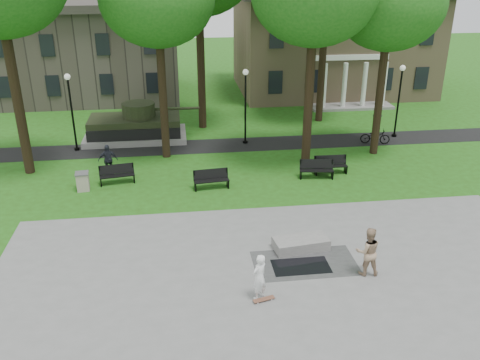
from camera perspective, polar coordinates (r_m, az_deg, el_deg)
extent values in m
plane|color=#234C11|center=(21.55, 3.77, -6.73)|extent=(120.00, 120.00, 0.00)
cube|color=gray|center=(17.52, 6.94, -14.89)|extent=(22.00, 16.00, 0.02)
cube|color=black|center=(32.34, -0.21, 3.98)|extent=(44.00, 2.60, 0.01)
cube|color=#9E8460|center=(46.83, 10.20, 14.82)|extent=(16.00, 11.00, 8.00)
cube|color=silver|center=(41.70, 12.40, 13.32)|extent=(6.00, 0.30, 0.40)
cube|color=#4C443D|center=(45.89, -16.78, 13.53)|extent=(15.00, 10.00, 7.20)
cylinder|color=black|center=(29.16, -23.84, 8.96)|extent=(0.52, 0.52, 8.96)
cylinder|color=black|center=(29.55, -8.68, 9.90)|extent=(0.48, 0.48, 8.00)
cylinder|color=black|center=(28.50, 7.77, 9.78)|extent=(0.50, 0.50, 8.32)
cylinder|color=black|center=(30.93, 15.47, 9.63)|extent=(0.46, 0.46, 7.68)
ellipsoid|color=#185313|center=(30.20, 16.49, 18.48)|extent=(6.00, 6.00, 5.10)
cylinder|color=black|center=(34.84, -4.42, 13.24)|extent=(0.54, 0.54, 9.28)
cylinder|color=black|center=(36.80, 9.24, 13.06)|extent=(0.50, 0.50, 8.64)
cylinder|color=black|center=(32.34, -18.29, 6.86)|extent=(0.12, 0.12, 4.40)
sphere|color=silver|center=(31.79, -18.83, 10.91)|extent=(0.36, 0.36, 0.36)
cylinder|color=black|center=(32.97, -17.83, 3.34)|extent=(0.32, 0.32, 0.16)
cylinder|color=black|center=(32.02, 0.61, 7.90)|extent=(0.12, 0.12, 4.40)
sphere|color=silver|center=(31.47, 0.63, 12.02)|extent=(0.36, 0.36, 0.36)
cylinder|color=black|center=(32.66, 0.59, 4.31)|extent=(0.32, 0.32, 0.16)
cylinder|color=black|center=(34.79, 17.32, 8.11)|extent=(0.12, 0.12, 4.40)
sphere|color=silver|center=(34.28, 17.80, 11.89)|extent=(0.36, 0.36, 0.36)
cylinder|color=black|center=(35.38, 16.91, 4.81)|extent=(0.32, 0.32, 0.16)
cube|color=gray|center=(34.06, -11.60, 4.86)|extent=(6.50, 3.40, 0.40)
cube|color=#262A16|center=(33.83, -11.70, 6.06)|extent=(5.80, 2.80, 1.10)
cube|color=black|center=(32.61, -11.81, 5.02)|extent=(5.80, 0.35, 0.70)
cube|color=black|center=(35.18, -11.54, 6.41)|extent=(5.80, 0.35, 0.70)
cylinder|color=#262A16|center=(33.53, -11.33, 7.72)|extent=(2.10, 2.10, 0.90)
cylinder|color=#262A16|center=(33.44, -7.36, 7.94)|extent=(3.20, 0.18, 0.18)
cube|color=black|center=(19.91, 6.85, -9.59)|extent=(2.20, 1.20, 0.00)
cube|color=gray|center=(20.92, 6.84, -7.09)|extent=(2.31, 1.27, 0.45)
cube|color=brown|center=(18.03, 2.69, -13.28)|extent=(0.81, 0.39, 0.07)
imported|color=white|center=(17.67, 2.17, -10.82)|extent=(0.75, 0.72, 1.73)
imported|color=tan|center=(19.44, 14.16, -7.79)|extent=(0.99, 0.81, 1.92)
imported|color=#21242D|center=(28.33, -14.62, 2.17)|extent=(1.09, 0.59, 1.77)
imported|color=black|center=(33.55, 14.93, 4.76)|extent=(1.94, 1.10, 0.97)
imported|color=#20242A|center=(33.32, 15.07, 6.02)|extent=(0.85, 1.16, 1.61)
cube|color=black|center=(27.30, -13.63, 0.47)|extent=(1.85, 0.72, 0.05)
cube|color=black|center=(27.39, -13.65, 1.23)|extent=(1.80, 0.43, 0.50)
cube|color=black|center=(27.50, -15.34, -0.05)|extent=(0.13, 0.45, 0.45)
cube|color=black|center=(27.30, -11.82, 0.13)|extent=(0.13, 0.45, 0.45)
cube|color=black|center=(25.98, -3.22, -0.08)|extent=(1.84, 0.63, 0.05)
cube|color=black|center=(26.06, -3.27, 0.72)|extent=(1.81, 0.34, 0.50)
cube|color=black|center=(26.03, -5.07, -0.63)|extent=(0.11, 0.45, 0.45)
cube|color=black|center=(26.13, -1.35, -0.43)|extent=(0.11, 0.45, 0.45)
cube|color=black|center=(27.50, 8.60, 1.06)|extent=(1.84, 0.68, 0.05)
cube|color=black|center=(27.58, 8.52, 1.81)|extent=(1.80, 0.38, 0.50)
cube|color=black|center=(27.37, 6.86, 0.55)|extent=(0.12, 0.45, 0.45)
cube|color=black|center=(27.82, 10.26, 0.72)|extent=(0.12, 0.45, 0.45)
cube|color=black|center=(28.22, 10.17, 1.55)|extent=(1.80, 0.46, 0.05)
cube|color=black|center=(28.30, 10.09, 2.28)|extent=(1.80, 0.16, 0.50)
cube|color=black|center=(28.07, 8.48, 1.05)|extent=(0.06, 0.45, 0.45)
cube|color=black|center=(28.56, 11.77, 1.20)|extent=(0.06, 0.45, 0.45)
cube|color=#AC9F8E|center=(27.00, -17.23, -0.21)|extent=(0.66, 0.66, 0.90)
cube|color=#4C4C4C|center=(26.82, -17.35, 0.73)|extent=(0.73, 0.73, 0.06)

